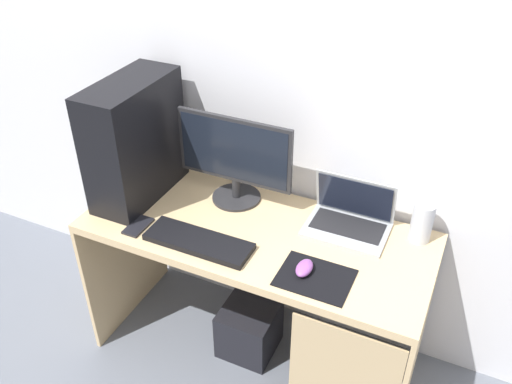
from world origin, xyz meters
name	(u,v)px	position (x,y,z in m)	size (l,w,h in m)	color
ground_plane	(256,350)	(0.00, 0.00, 0.00)	(8.00, 8.00, 0.00)	slate
wall_back	(293,61)	(0.00, 0.33, 1.30)	(4.00, 0.05, 2.60)	silver
desk	(259,261)	(0.02, -0.01, 0.57)	(1.39, 0.59, 0.72)	tan
pc_tower	(135,140)	(-0.56, 0.03, 0.98)	(0.20, 0.46, 0.51)	black
monitor	(235,159)	(-0.17, 0.15, 0.92)	(0.50, 0.21, 0.38)	#232326
laptop	(349,218)	(0.33, 0.17, 0.76)	(0.32, 0.22, 0.21)	#9EA3A8
speaker	(422,222)	(0.59, 0.21, 0.80)	(0.08, 0.08, 0.16)	#B7BCC6
keyboard	(199,242)	(-0.16, -0.17, 0.73)	(0.42, 0.14, 0.02)	black
mousepad	(315,278)	(0.31, -0.16, 0.72)	(0.26, 0.20, 0.01)	black
mouse_left	(304,268)	(0.26, -0.15, 0.74)	(0.06, 0.10, 0.03)	#8C4C99
cell_phone	(138,226)	(-0.43, -0.18, 0.73)	(0.07, 0.13, 0.01)	black
subwoofer	(249,329)	(-0.04, 0.01, 0.12)	(0.24, 0.24, 0.24)	black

